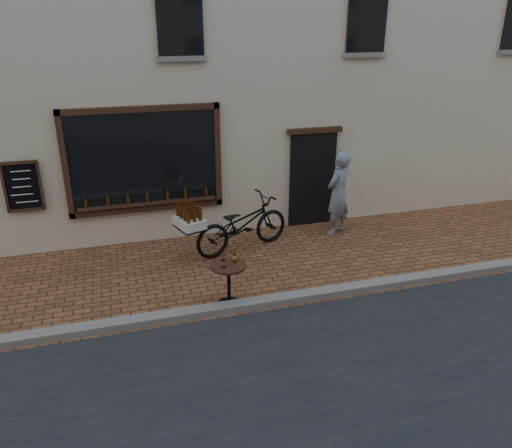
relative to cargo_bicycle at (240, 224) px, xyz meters
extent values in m
plane|color=brown|center=(0.10, -2.47, -0.59)|extent=(90.00, 90.00, 0.00)
cube|color=slate|center=(0.10, -2.27, -0.53)|extent=(90.00, 0.25, 0.12)
cube|color=#C2B298|center=(0.10, 4.03, 4.41)|extent=(28.00, 6.00, 10.00)
cube|color=black|center=(-1.80, 0.98, 1.26)|extent=(3.00, 0.06, 2.00)
cube|color=black|center=(-1.80, 0.96, 2.32)|extent=(3.24, 0.10, 0.12)
cube|color=black|center=(-1.80, 0.96, 0.20)|extent=(3.24, 0.10, 0.12)
cube|color=black|center=(-3.36, 0.96, 1.26)|extent=(0.12, 0.10, 2.24)
cube|color=black|center=(-0.24, 0.96, 1.26)|extent=(0.12, 0.10, 2.24)
cube|color=black|center=(-1.80, 0.91, 0.33)|extent=(2.90, 0.16, 0.05)
cube|color=black|center=(2.00, 0.99, 0.51)|extent=(1.10, 0.10, 2.20)
cube|color=black|center=(2.00, 0.96, 1.67)|extent=(1.30, 0.10, 0.12)
cube|color=black|center=(-4.20, 0.97, 0.91)|extent=(0.62, 0.04, 0.92)
cylinder|color=#3D1C07|center=(-3.05, 0.91, 0.45)|extent=(0.06, 0.06, 0.19)
cylinder|color=#3D1C07|center=(-2.63, 0.91, 0.45)|extent=(0.06, 0.06, 0.19)
cylinder|color=#3D1C07|center=(-2.22, 0.91, 0.45)|extent=(0.06, 0.06, 0.19)
cylinder|color=#3D1C07|center=(-1.80, 0.91, 0.45)|extent=(0.06, 0.06, 0.19)
cylinder|color=#3D1C07|center=(-1.38, 0.91, 0.45)|extent=(0.06, 0.06, 0.19)
cylinder|color=#3D1C07|center=(-0.97, 0.91, 0.45)|extent=(0.06, 0.06, 0.19)
cylinder|color=#3D1C07|center=(-0.55, 0.91, 0.45)|extent=(0.06, 0.06, 0.19)
cube|color=black|center=(-0.90, 0.99, 4.01)|extent=(0.90, 0.06, 1.40)
cube|color=black|center=(3.10, 0.99, 4.01)|extent=(0.90, 0.06, 1.40)
imported|color=black|center=(0.04, 0.01, -0.01)|extent=(2.33, 1.41, 1.16)
cube|color=black|center=(-1.12, -0.36, 0.20)|extent=(0.60, 0.72, 0.04)
cube|color=beige|center=(-1.12, -0.36, 0.31)|extent=(0.61, 0.75, 0.18)
cylinder|color=#3D1C07|center=(-0.92, -0.54, 0.53)|extent=(0.07, 0.07, 0.24)
cylinder|color=#3D1C07|center=(-1.05, -0.58, 0.53)|extent=(0.07, 0.07, 0.24)
cylinder|color=#3D1C07|center=(-1.17, -0.62, 0.53)|extent=(0.07, 0.07, 0.24)
cylinder|color=#3D1C07|center=(-0.97, -0.39, 0.53)|extent=(0.07, 0.07, 0.24)
cylinder|color=#3D1C07|center=(-1.09, -0.43, 0.53)|extent=(0.07, 0.07, 0.24)
cylinder|color=#3D1C07|center=(-1.22, -0.47, 0.53)|extent=(0.07, 0.07, 0.24)
cylinder|color=#3D1C07|center=(-1.02, -0.25, 0.53)|extent=(0.07, 0.07, 0.24)
cylinder|color=#3D1C07|center=(-1.14, -0.29, 0.53)|extent=(0.07, 0.07, 0.24)
cylinder|color=#3D1C07|center=(-1.26, -0.33, 0.53)|extent=(0.07, 0.07, 0.24)
cylinder|color=#3D1C07|center=(-1.07, -0.10, 0.53)|extent=(0.07, 0.07, 0.24)
cylinder|color=#3D1C07|center=(-1.19, -0.14, 0.53)|extent=(0.07, 0.07, 0.24)
cylinder|color=#3D1C07|center=(-1.31, -0.18, 0.53)|extent=(0.07, 0.07, 0.24)
cylinder|color=black|center=(-0.75, -2.12, -0.58)|extent=(0.45, 0.45, 0.03)
cylinder|color=black|center=(-0.75, -2.12, -0.20)|extent=(0.06, 0.06, 0.72)
cylinder|color=black|center=(-0.75, -2.12, 0.18)|extent=(0.61, 0.61, 0.04)
cylinder|color=gold|center=(-0.63, -2.06, 0.29)|extent=(0.06, 0.06, 0.06)
cylinder|color=white|center=(-0.85, -2.19, 0.26)|extent=(0.08, 0.08, 0.13)
imported|color=slate|center=(2.34, 0.28, 0.36)|extent=(0.83, 0.76, 1.91)
camera|label=1|loc=(-2.37, -9.37, 3.99)|focal=35.00mm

